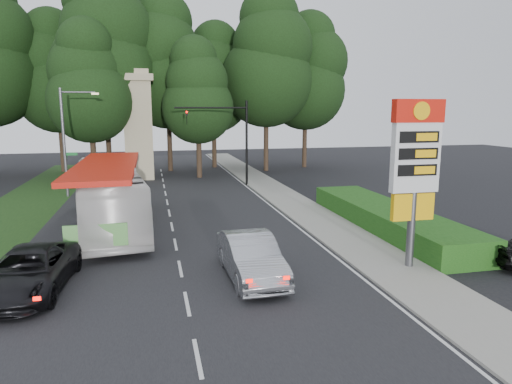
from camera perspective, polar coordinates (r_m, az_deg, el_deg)
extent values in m
plane|color=black|center=(15.50, -8.46, -14.43)|extent=(120.00, 120.00, 0.00)
cube|color=black|center=(26.86, -10.56, -3.78)|extent=(14.00, 80.00, 0.02)
cube|color=gray|center=(28.46, 6.81, -2.78)|extent=(3.00, 80.00, 0.12)
cube|color=#193814|center=(33.79, -27.36, -1.88)|extent=(5.00, 50.00, 0.02)
cube|color=#194913|center=(26.01, 16.08, -3.14)|extent=(3.00, 14.00, 1.20)
cylinder|color=#59595E|center=(19.62, 18.80, -4.60)|extent=(0.32, 0.32, 3.20)
cube|color=#F8B40D|center=(19.40, 18.97, -1.74)|extent=(1.80, 0.25, 1.10)
cube|color=silver|center=(19.11, 19.32, 4.14)|extent=(2.00, 0.35, 2.80)
cube|color=red|center=(19.02, 19.64, 9.54)|extent=(2.10, 0.40, 0.90)
cylinder|color=#F8B40D|center=(18.83, 20.00, 9.51)|extent=(0.70, 0.05, 0.70)
cube|color=black|center=(18.89, 19.77, 6.49)|extent=(1.70, 0.04, 0.45)
cube|color=black|center=(18.93, 19.65, 4.53)|extent=(1.70, 0.04, 0.45)
cube|color=black|center=(19.00, 19.53, 2.58)|extent=(1.70, 0.04, 0.45)
cylinder|color=black|center=(38.99, -1.18, 6.07)|extent=(0.20, 0.20, 7.20)
cylinder|color=black|center=(38.39, -5.66, 10.44)|extent=(6.00, 0.14, 0.14)
imported|color=black|center=(38.18, -8.67, 10.00)|extent=(0.18, 0.22, 1.10)
sphere|color=#FF0C05|center=(38.03, -8.65, 9.85)|extent=(0.18, 0.18, 0.18)
cylinder|color=#59595E|center=(36.67, -22.87, 5.64)|extent=(0.20, 0.20, 8.00)
cylinder|color=#59595E|center=(36.43, -21.38, 11.55)|extent=(2.40, 0.12, 0.12)
cube|color=#FFE599|center=(36.28, -19.46, 11.51)|extent=(0.50, 0.22, 0.14)
cube|color=#0C591E|center=(36.66, -22.08, 4.43)|extent=(0.85, 0.04, 0.22)
cube|color=#0C591E|center=(37.20, -22.63, 4.00)|extent=(0.04, 0.85, 0.22)
cube|color=tan|center=(44.11, -14.45, 7.41)|extent=(2.50, 2.50, 9.00)
cube|color=tan|center=(44.16, -14.74, 13.64)|extent=(3.00, 3.00, 0.60)
cube|color=tan|center=(44.20, -14.77, 14.29)|extent=(2.20, 2.20, 0.50)
cylinder|color=#2D2116|center=(51.99, -23.08, 5.31)|extent=(0.50, 0.50, 5.40)
sphere|color=black|center=(51.88, -23.51, 11.42)|extent=(8.40, 8.40, 8.40)
sphere|color=black|center=(52.07, -23.76, 14.71)|extent=(7.20, 7.20, 7.20)
sphere|color=black|center=(52.37, -23.97, 17.49)|extent=(5.40, 5.40, 5.40)
cylinder|color=#2D2116|center=(47.34, -17.95, 5.88)|extent=(0.50, 0.50, 6.48)
sphere|color=black|center=(47.36, -18.41, 13.94)|extent=(10.08, 10.08, 10.08)
sphere|color=black|center=(47.76, -18.67, 18.24)|extent=(8.64, 8.64, 8.64)
cylinder|color=#2D2116|center=(49.22, -10.74, 6.03)|extent=(0.50, 0.50, 5.94)
sphere|color=black|center=(49.17, -10.98, 13.14)|extent=(9.24, 9.24, 9.24)
sphere|color=black|center=(49.46, -11.12, 16.96)|extent=(7.92, 7.92, 7.92)
sphere|color=black|center=(49.87, -11.24, 20.16)|extent=(5.94, 5.94, 5.94)
cylinder|color=#2D2116|center=(51.68, -5.25, 5.96)|extent=(0.50, 0.50, 5.22)
sphere|color=black|center=(51.56, -5.35, 11.92)|extent=(8.12, 8.12, 8.12)
sphere|color=black|center=(51.73, -5.40, 15.13)|extent=(6.96, 6.96, 6.96)
sphere|color=black|center=(51.99, -5.45, 17.84)|extent=(5.22, 5.22, 5.22)
cylinder|color=#2D2116|center=(48.68, 1.27, 6.27)|extent=(0.50, 0.50, 6.12)
sphere|color=black|center=(48.65, 1.30, 13.68)|extent=(9.52, 9.52, 9.52)
sphere|color=black|center=(48.97, 1.32, 17.65)|extent=(8.16, 8.16, 8.16)
sphere|color=black|center=(49.42, 1.33, 20.98)|extent=(6.12, 6.12, 6.12)
cylinder|color=#2D2116|center=(52.05, 6.09, 6.17)|extent=(0.50, 0.50, 5.58)
sphere|color=black|center=(51.96, 6.22, 12.50)|extent=(8.68, 8.68, 8.68)
sphere|color=black|center=(52.17, 6.28, 15.90)|extent=(7.44, 7.44, 7.44)
sphere|color=black|center=(52.50, 6.34, 18.76)|extent=(5.58, 5.58, 5.58)
cylinder|color=#2D2116|center=(43.55, -19.63, 4.26)|extent=(0.50, 0.50, 4.68)
sphere|color=black|center=(43.36, -20.02, 10.58)|extent=(7.28, 7.28, 7.28)
sphere|color=black|center=(43.48, -20.23, 14.01)|extent=(6.24, 6.24, 6.24)
sphere|color=black|center=(43.70, -20.42, 16.89)|extent=(4.68, 4.68, 4.68)
cylinder|color=#2D2116|center=(44.00, -7.13, 4.59)|extent=(0.50, 0.50, 4.32)
sphere|color=black|center=(43.79, -7.26, 10.38)|extent=(6.72, 6.72, 6.72)
sphere|color=black|center=(43.86, -7.34, 13.52)|extent=(5.76, 5.76, 5.76)
sphere|color=black|center=(44.03, -7.40, 16.17)|extent=(4.32, 4.32, 4.32)
imported|color=white|center=(26.15, -17.98, -0.49)|extent=(4.67, 13.17, 3.59)
imported|color=#A4A6AB|center=(17.72, -0.65, -8.13)|extent=(1.96, 5.23, 1.71)
imported|color=black|center=(18.36, -26.55, -8.85)|extent=(3.06, 5.80, 1.56)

